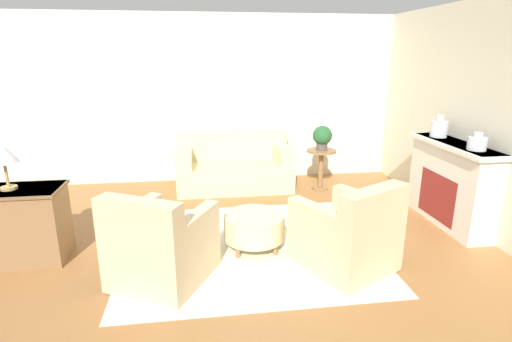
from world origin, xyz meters
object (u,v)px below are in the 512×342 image
object	(u,v)px
armchair_left	(160,248)
ottoman_table	(254,226)
armchair_right	(348,236)
potted_plant_on_side_table	(322,137)
vase_mantel_far	(477,143)
table_lamp	(3,155)
couch	(234,168)
dresser	(16,224)
vase_mantel_near	(439,128)
side_table	(321,163)

from	to	relation	value
armchair_left	ottoman_table	xyz separation A→B (m)	(0.99, 0.57, -0.09)
armchair_right	potted_plant_on_side_table	bearing A→B (deg)	79.44
vase_mantel_far	table_lamp	distance (m)	5.13
couch	armchair_left	bearing A→B (deg)	-108.97
dresser	vase_mantel_far	world-z (taller)	vase_mantel_far
armchair_left	vase_mantel_far	world-z (taller)	vase_mantel_far
vase_mantel_near	couch	bearing A→B (deg)	150.55
side_table	vase_mantel_near	size ratio (longest dim) A/B	2.23
armchair_right	side_table	bearing A→B (deg)	79.44
armchair_left	armchair_right	size ratio (longest dim) A/B	1.00
ottoman_table	couch	bearing A→B (deg)	90.84
dresser	potted_plant_on_side_table	xyz separation A→B (m)	(3.90, 1.86, 0.46)
armchair_right	vase_mantel_far	world-z (taller)	vase_mantel_far
table_lamp	potted_plant_on_side_table	bearing A→B (deg)	25.43
armchair_right	table_lamp	distance (m)	3.59
armchair_left	table_lamp	world-z (taller)	table_lamp
couch	dresser	xyz separation A→B (m)	(-2.51, -2.15, 0.09)
ottoman_table	potted_plant_on_side_table	size ratio (longest dim) A/B	1.76
armchair_left	dresser	xyz separation A→B (m)	(-1.55, 0.64, 0.06)
armchair_left	dresser	world-z (taller)	armchair_left
side_table	ottoman_table	bearing A→B (deg)	-125.27
couch	armchair_left	world-z (taller)	armchair_left
side_table	dresser	world-z (taller)	dresser
couch	potted_plant_on_side_table	xyz separation A→B (m)	(1.40, -0.29, 0.55)
vase_mantel_near	potted_plant_on_side_table	bearing A→B (deg)	135.93
potted_plant_on_side_table	couch	bearing A→B (deg)	168.18
couch	armchair_right	bearing A→B (deg)	-71.55
vase_mantel_far	potted_plant_on_side_table	size ratio (longest dim) A/B	0.54
couch	ottoman_table	size ratio (longest dim) A/B	2.68
armchair_left	vase_mantel_near	world-z (taller)	vase_mantel_near
ottoman_table	vase_mantel_far	xyz separation A→B (m)	(2.59, -0.03, 0.90)
ottoman_table	table_lamp	size ratio (longest dim) A/B	1.45
dresser	vase_mantel_far	bearing A→B (deg)	-1.16
armchair_left	vase_mantel_near	bearing A→B (deg)	20.05
couch	ottoman_table	bearing A→B (deg)	-89.16
ottoman_table	dresser	world-z (taller)	dresser
couch	vase_mantel_far	bearing A→B (deg)	-40.62
ottoman_table	armchair_right	bearing A→B (deg)	-32.37
couch	table_lamp	bearing A→B (deg)	-139.40
armchair_left	side_table	distance (m)	3.43
side_table	dresser	size ratio (longest dim) A/B	0.65
ottoman_table	vase_mantel_far	world-z (taller)	vase_mantel_far
table_lamp	ottoman_table	bearing A→B (deg)	-1.65
table_lamp	couch	bearing A→B (deg)	40.60
vase_mantel_far	table_lamp	size ratio (longest dim) A/B	0.44
ottoman_table	table_lamp	world-z (taller)	table_lamp
couch	armchair_left	xyz separation A→B (m)	(-0.96, -2.79, 0.03)
couch	vase_mantel_near	xyz separation A→B (m)	(2.63, -1.48, 0.87)
armchair_right	side_table	distance (m)	2.54
ottoman_table	dresser	distance (m)	2.54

